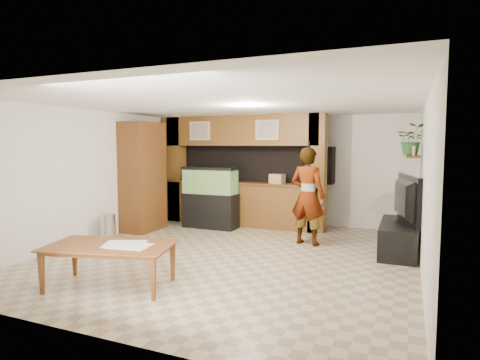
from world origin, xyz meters
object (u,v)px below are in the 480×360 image
at_px(pantry_cabinet, 143,177).
at_px(television, 400,199).
at_px(aquarium, 210,198).
at_px(person, 308,196).
at_px(dining_table, 109,267).

xyz_separation_m(pantry_cabinet, television, (5.35, 0.18, -0.24)).
bearing_deg(aquarium, person, -14.64).
height_order(television, person, person).
bearing_deg(television, dining_table, 121.44).
height_order(aquarium, dining_table, aquarium).
xyz_separation_m(aquarium, television, (4.08, -0.64, 0.28)).
bearing_deg(aquarium, television, -8.27).
bearing_deg(dining_table, pantry_cabinet, 105.09).
bearing_deg(television, aquarium, 68.40).
relative_size(aquarium, person, 0.75).
distance_m(television, person, 1.64).
distance_m(pantry_cabinet, aquarium, 1.60).
bearing_deg(pantry_cabinet, person, 2.30).
relative_size(television, person, 0.78).
distance_m(pantry_cabinet, person, 3.72).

